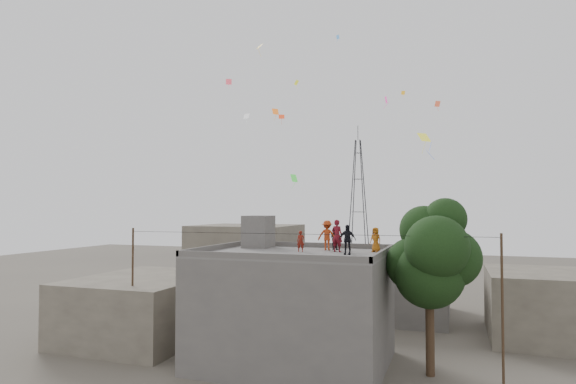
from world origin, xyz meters
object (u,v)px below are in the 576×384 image
at_px(person_red_adult, 337,236).
at_px(stair_head_box, 258,232).
at_px(transmission_tower, 358,205).
at_px(person_dark_adult, 347,240).
at_px(tree, 433,256).

bearing_deg(person_red_adult, stair_head_box, -1.16).
distance_m(transmission_tower, person_red_adult, 39.33).
bearing_deg(person_dark_adult, stair_head_box, 155.13).
bearing_deg(transmission_tower, person_red_adult, -80.95).
height_order(stair_head_box, person_dark_adult, stair_head_box).
xyz_separation_m(tree, transmission_tower, (-11.37, 39.40, 2.97)).
bearing_deg(stair_head_box, tree, -10.74).
bearing_deg(stair_head_box, transmission_tower, 91.23).
xyz_separation_m(stair_head_box, tree, (10.57, -2.00, -1.00)).
bearing_deg(tree, transmission_tower, 106.09).
distance_m(person_red_adult, person_dark_adult, 1.63).
bearing_deg(transmission_tower, tree, -73.91).
xyz_separation_m(transmission_tower, person_dark_adult, (7.05, -40.17, -2.18)).
distance_m(tree, transmission_tower, 41.12).
distance_m(tree, person_red_adult, 5.30).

